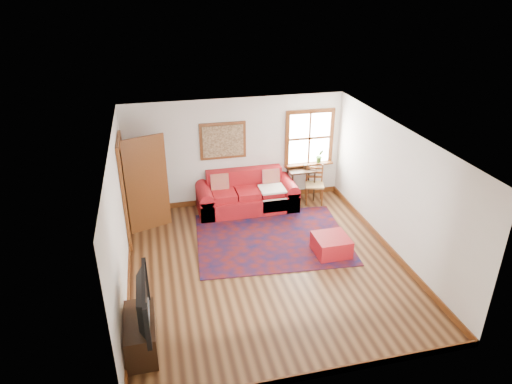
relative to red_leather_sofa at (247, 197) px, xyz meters
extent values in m
plane|color=#3A1F0F|center=(-0.15, -2.31, -0.29)|extent=(5.50, 5.50, 0.00)
cube|color=silver|center=(-0.15, 0.44, 0.96)|extent=(5.00, 0.04, 2.50)
cube|color=silver|center=(-0.15, -5.06, 0.96)|extent=(5.00, 0.04, 2.50)
cube|color=silver|center=(-2.65, -2.31, 0.96)|extent=(0.04, 5.50, 2.50)
cube|color=silver|center=(2.35, -2.31, 0.96)|extent=(0.04, 5.50, 2.50)
cube|color=white|center=(-0.15, -2.31, 2.21)|extent=(5.00, 5.50, 0.04)
cube|color=brown|center=(-0.15, 0.42, -0.23)|extent=(5.00, 0.03, 0.12)
cube|color=brown|center=(-2.63, -2.31, -0.23)|extent=(0.03, 5.50, 0.12)
cube|color=brown|center=(2.34, -2.31, -0.23)|extent=(0.03, 5.50, 0.12)
cube|color=white|center=(1.60, 0.42, 1.16)|extent=(1.00, 0.02, 1.20)
cube|color=brown|center=(1.60, 0.41, 1.80)|extent=(1.18, 0.06, 0.09)
cube|color=brown|center=(1.60, 0.41, 0.51)|extent=(1.18, 0.06, 0.09)
cube|color=brown|center=(1.06, 0.41, 1.16)|extent=(0.09, 0.06, 1.20)
cube|color=brown|center=(2.15, 0.41, 1.16)|extent=(0.09, 0.06, 1.20)
cube|color=brown|center=(1.60, 0.41, 1.16)|extent=(1.00, 0.04, 0.05)
cube|color=brown|center=(1.60, 0.34, 0.54)|extent=(1.15, 0.20, 0.04)
imported|color=#3B6C26|center=(1.85, 0.32, 0.72)|extent=(0.18, 0.15, 0.33)
cube|color=black|center=(-2.64, -0.71, 0.73)|extent=(0.02, 0.90, 2.05)
cube|color=brown|center=(-2.61, -1.21, 0.73)|extent=(0.06, 0.09, 2.05)
cube|color=brown|center=(-2.61, -0.22, 0.73)|extent=(0.06, 0.09, 2.05)
cube|color=brown|center=(-2.61, -0.71, 1.80)|extent=(0.06, 1.08, 0.09)
cube|color=brown|center=(-2.19, -0.42, 0.73)|extent=(0.86, 0.35, 2.05)
cube|color=silver|center=(-2.19, -0.42, 0.83)|extent=(0.56, 0.22, 1.33)
cube|color=brown|center=(-0.45, 0.41, 1.26)|extent=(1.05, 0.04, 0.85)
cube|color=tan|center=(-0.45, 0.38, 1.26)|extent=(0.92, 0.03, 0.72)
cube|color=#59100C|center=(0.21, -1.45, -0.28)|extent=(3.23, 2.68, 0.02)
cube|color=#AD161D|center=(0.00, -0.06, -0.10)|extent=(2.26, 0.93, 0.39)
cube|color=#AD161D|center=(0.00, 0.28, 0.34)|extent=(1.75, 0.25, 0.49)
cube|color=#AD161D|center=(-0.98, -0.06, -0.05)|extent=(0.31, 0.93, 0.49)
cube|color=#AD161D|center=(0.97, -0.06, -0.05)|extent=(0.31, 0.93, 0.49)
cube|color=orange|center=(-0.60, 0.12, 0.37)|extent=(0.41, 0.20, 0.43)
cube|color=orange|center=(0.59, 0.12, 0.37)|extent=(0.41, 0.20, 0.43)
cube|color=silver|center=(0.54, -0.23, 0.25)|extent=(0.57, 0.51, 0.04)
cube|color=#AD161D|center=(1.18, -2.23, -0.11)|extent=(0.65, 0.65, 0.37)
cube|color=black|center=(1.37, 0.22, 0.46)|extent=(0.64, 0.48, 0.04)
cylinder|color=black|center=(1.10, 0.02, 0.07)|extent=(0.04, 0.04, 0.73)
cylinder|color=black|center=(1.64, 0.02, 0.07)|extent=(0.04, 0.04, 0.73)
cylinder|color=black|center=(1.10, 0.42, 0.07)|extent=(0.04, 0.04, 0.73)
cylinder|color=black|center=(1.64, 0.42, 0.07)|extent=(0.04, 0.04, 0.73)
cube|color=tan|center=(1.62, -0.06, 0.16)|extent=(0.52, 0.50, 0.04)
cylinder|color=brown|center=(1.39, -0.18, -0.08)|extent=(0.04, 0.04, 0.43)
cylinder|color=brown|center=(1.74, -0.28, -0.08)|extent=(0.04, 0.04, 0.43)
cylinder|color=brown|center=(1.49, 0.15, 0.16)|extent=(0.04, 0.04, 0.90)
cylinder|color=brown|center=(1.84, 0.05, 0.16)|extent=(0.04, 0.04, 0.90)
cube|color=brown|center=(1.66, 0.10, 0.41)|extent=(0.36, 0.13, 0.27)
cube|color=black|center=(-2.42, -3.96, -0.03)|extent=(0.43, 0.96, 0.53)
imported|color=black|center=(-2.40, -4.01, 0.57)|extent=(0.15, 1.17, 0.67)
cylinder|color=silver|center=(-2.37, -3.53, 0.33)|extent=(0.12, 0.12, 0.18)
cylinder|color=#FFA53F|center=(-2.37, -3.53, 0.30)|extent=(0.07, 0.07, 0.12)
camera|label=1|loc=(-1.97, -9.21, 4.62)|focal=32.00mm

